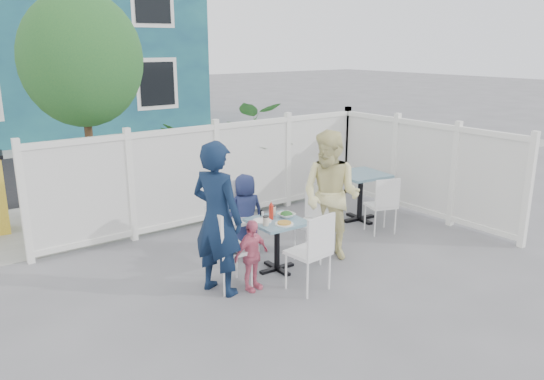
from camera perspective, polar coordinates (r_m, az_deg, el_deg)
ground at (r=6.92m, az=3.88°, el=-8.65°), size 80.00×80.00×0.00m
near_sidewalk at (r=9.93m, az=-10.49°, el=-1.28°), size 24.00×2.60×0.01m
street at (r=13.26m, az=-17.66°, el=2.45°), size 24.00×5.00×0.01m
far_sidewalk at (r=16.17m, az=-21.35°, el=4.37°), size 24.00×1.60×0.01m
building at (r=19.12m, az=-26.63°, el=14.44°), size 11.00×6.00×6.00m
fence_back at (r=8.58m, az=-5.96°, el=1.63°), size 5.86×0.08×1.60m
fence_right at (r=9.16m, az=15.91°, el=2.01°), size 0.08×3.66×1.60m
tree at (r=8.47m, az=-19.77°, el=13.02°), size 1.80×1.62×3.59m
potted_shrub_a at (r=9.09m, az=-9.22°, el=2.29°), size 1.09×1.09×1.56m
potted_shrub_b at (r=9.72m, az=-1.44°, el=3.85°), size 1.93×2.01×1.73m
main_table at (r=6.74m, az=0.55°, el=-4.50°), size 0.66×0.66×0.67m
spare_table at (r=8.75m, az=9.52°, el=0.65°), size 0.84×0.84×0.80m
chair_left at (r=6.24m, az=-5.24°, el=-5.75°), size 0.47×0.48×0.98m
chair_right at (r=7.20m, az=4.79°, el=-2.85°), size 0.57×0.58×0.97m
chair_back at (r=7.34m, az=-3.80°, el=-2.32°), size 0.52×0.51×1.01m
chair_near at (r=6.17m, az=4.48°, el=-6.13°), size 0.47×0.46×0.96m
chair_spare at (r=8.20m, az=11.91°, el=-1.21°), size 0.51×0.50×0.89m
man at (r=6.07m, az=-5.91°, el=-3.06°), size 0.64×0.77×1.80m
woman at (r=7.11m, az=6.33°, el=-0.58°), size 0.92×1.03×1.74m
boy at (r=7.42m, az=-2.87°, el=-2.42°), size 0.58×0.43×1.09m
toddler at (r=6.25m, az=-2.22°, el=-7.04°), size 0.53×0.28×0.86m
plate_main at (r=6.53m, az=1.33°, el=-3.67°), size 0.23×0.23×0.01m
plate_side at (r=6.64m, az=-1.07°, el=-3.34°), size 0.24×0.24×0.02m
salad_bowl at (r=6.80m, az=1.56°, el=-2.72°), size 0.21×0.21×0.05m
coffee_cup_a at (r=6.48m, az=-0.68°, el=-3.38°), size 0.07×0.07×0.11m
coffee_cup_b at (r=6.85m, az=0.05°, el=-2.24°), size 0.09×0.09×0.13m
ketchup_bottle at (r=6.70m, az=-0.09°, el=-2.40°), size 0.06×0.06×0.19m
salt_shaker at (r=6.82m, az=-1.02°, el=-2.61°), size 0.03×0.03×0.07m
pepper_shaker at (r=6.87m, az=-1.17°, el=-2.44°), size 0.03×0.03×0.08m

